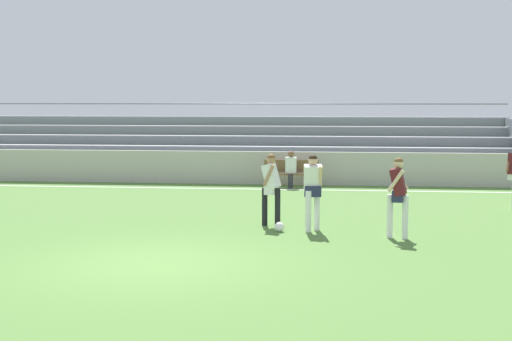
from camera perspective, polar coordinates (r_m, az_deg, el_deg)
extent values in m
plane|color=#517A38|center=(13.44, -7.68, -7.09)|extent=(160.00, 160.00, 0.00)
cube|color=white|center=(24.08, -1.35, -1.41)|extent=(44.00, 0.12, 0.01)
cube|color=#BCB7AD|center=(25.43, -0.92, 0.22)|extent=(48.00, 0.16, 1.12)
cube|color=#B2B2B7|center=(27.43, -8.11, 0.14)|extent=(26.96, 0.36, 0.08)
cube|color=slate|center=(27.26, -8.21, -0.28)|extent=(26.96, 0.04, 0.36)
cube|color=#B2B2B7|center=(28.12, -7.74, 1.00)|extent=(26.96, 0.36, 0.08)
cube|color=slate|center=(27.94, -7.84, 0.61)|extent=(26.96, 0.04, 0.36)
cube|color=#B2B2B7|center=(28.81, -7.39, 1.83)|extent=(26.96, 0.36, 0.08)
cube|color=slate|center=(28.63, -7.49, 1.45)|extent=(26.96, 0.04, 0.36)
cube|color=#B2B2B7|center=(29.51, -7.06, 2.62)|extent=(26.96, 0.36, 0.08)
cube|color=slate|center=(29.33, -7.15, 2.25)|extent=(26.96, 0.04, 0.36)
cube|color=#B2B2B7|center=(30.22, -6.74, 3.37)|extent=(26.96, 0.36, 0.08)
cube|color=slate|center=(30.03, -6.83, 3.01)|extent=(26.96, 0.04, 0.36)
cube|color=#B2B2B7|center=(30.93, -6.44, 4.09)|extent=(26.96, 0.36, 0.08)
cube|color=slate|center=(30.74, -6.52, 3.74)|extent=(26.96, 0.04, 0.36)
cylinder|color=slate|center=(31.16, -6.35, 5.11)|extent=(26.96, 0.06, 0.06)
cube|color=brown|center=(24.45, 2.70, -0.26)|extent=(1.80, 0.40, 0.06)
cube|color=brown|center=(24.61, 2.73, 0.36)|extent=(1.80, 0.05, 0.40)
cylinder|color=#47474C|center=(24.54, 0.88, -0.76)|extent=(0.07, 0.07, 0.45)
cylinder|color=#47474C|center=(24.44, 4.52, -0.80)|extent=(0.07, 0.07, 0.45)
cylinder|color=#2D2D38|center=(24.26, 2.66, -0.84)|extent=(0.16, 0.16, 0.45)
cube|color=white|center=(24.42, 2.70, 0.42)|extent=(0.36, 0.24, 0.52)
sphere|color=brown|center=(24.39, 2.70, 1.27)|extent=(0.21, 0.21, 0.21)
cylinder|color=black|center=(17.16, 0.67, -2.79)|extent=(0.13, 0.13, 0.88)
cylinder|color=black|center=(17.07, 1.67, -2.84)|extent=(0.13, 0.13, 0.88)
cube|color=white|center=(17.05, 1.17, -1.43)|extent=(0.32, 0.41, 0.24)
cube|color=white|center=(17.02, 1.17, -0.42)|extent=(0.46, 0.47, 0.60)
cylinder|color=#A87A5B|center=(17.21, 1.36, -0.23)|extent=(0.30, 0.16, 0.50)
cylinder|color=#A87A5B|center=(16.82, 0.98, -0.36)|extent=(0.30, 0.16, 0.50)
sphere|color=#A87A5B|center=(16.98, 1.17, 0.87)|extent=(0.21, 0.21, 0.21)
sphere|color=brown|center=(16.98, 1.17, 0.94)|extent=(0.20, 0.20, 0.20)
cylinder|color=white|center=(16.59, 4.69, -3.04)|extent=(0.13, 0.13, 0.91)
cylinder|color=white|center=(16.36, 4.03, -3.15)|extent=(0.13, 0.13, 0.91)
cube|color=#232847|center=(16.41, 4.38, -1.59)|extent=(0.38, 0.26, 0.24)
cube|color=white|center=(16.38, 4.38, -0.55)|extent=(0.42, 0.39, 0.60)
cylinder|color=#D6A884|center=(16.26, 4.96, -0.46)|extent=(0.11, 0.31, 0.50)
cylinder|color=#D6A884|center=(16.49, 3.82, -0.37)|extent=(0.11, 0.31, 0.50)
sphere|color=#D6A884|center=(16.34, 4.39, 0.80)|extent=(0.21, 0.21, 0.21)
sphere|color=black|center=(16.34, 4.39, 0.87)|extent=(0.20, 0.20, 0.20)
cylinder|color=brown|center=(20.59, 18.78, 0.58)|extent=(0.22, 0.38, 0.46)
cylinder|color=white|center=(15.90, 10.23, -3.47)|extent=(0.13, 0.13, 0.92)
cylinder|color=white|center=(15.83, 11.37, -3.53)|extent=(0.13, 0.13, 0.92)
cube|color=#232847|center=(15.80, 10.83, -1.93)|extent=(0.28, 0.39, 0.24)
cube|color=#56191E|center=(15.77, 10.85, -0.85)|extent=(0.41, 0.44, 0.60)
cylinder|color=beige|center=(15.96, 11.03, -0.63)|extent=(0.35, 0.14, 0.48)
cylinder|color=beige|center=(15.56, 10.67, -0.78)|extent=(0.35, 0.14, 0.48)
sphere|color=beige|center=(15.73, 10.87, 0.55)|extent=(0.21, 0.21, 0.21)
sphere|color=brown|center=(15.73, 10.87, 0.62)|extent=(0.20, 0.20, 0.20)
sphere|color=white|center=(16.39, 1.80, -4.35)|extent=(0.22, 0.22, 0.22)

